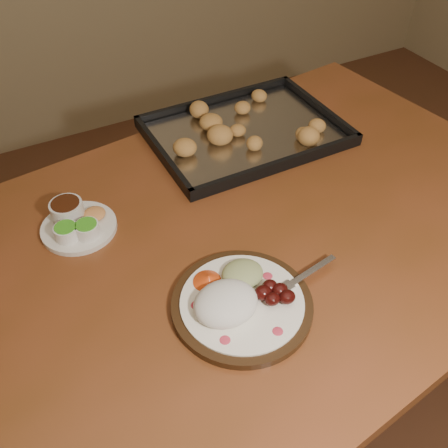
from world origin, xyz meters
TOP-DOWN VIEW (x-y plane):
  - ground at (0.00, 0.00)m, footprint 4.00×4.00m
  - dining_table at (-0.30, 0.28)m, footprint 1.60×1.09m
  - dinner_plate at (-0.36, 0.12)m, footprint 0.33×0.25m
  - condiment_saucer at (-0.56, 0.45)m, footprint 0.16×0.16m
  - baking_tray at (-0.08, 0.59)m, footprint 0.48×0.35m

SIDE VIEW (x-z plane):
  - ground at x=0.00m, z-range 0.00..0.00m
  - dining_table at x=-0.30m, z-range 0.28..1.03m
  - baking_tray at x=-0.08m, z-range 0.74..0.79m
  - dinner_plate at x=-0.36m, z-range 0.74..0.80m
  - condiment_saucer at x=-0.56m, z-range 0.74..0.80m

